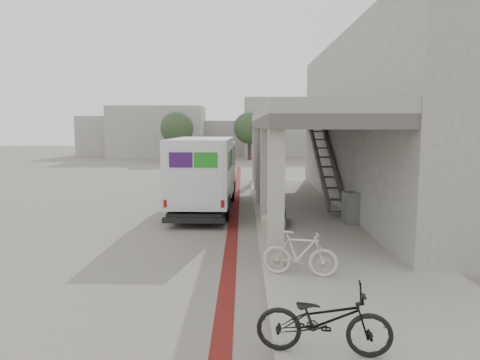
{
  "coord_description": "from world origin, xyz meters",
  "views": [
    {
      "loc": [
        1.33,
        -13.32,
        3.4
      ],
      "look_at": [
        1.24,
        0.9,
        1.6
      ],
      "focal_mm": 32.0,
      "sensor_mm": 36.0,
      "label": 1
    }
  ],
  "objects_px": {
    "bench": "(281,216)",
    "bicycle_black": "(324,320)",
    "utility_cabinet": "(352,208)",
    "fedex_truck": "(205,172)",
    "bicycle_cream": "(300,254)"
  },
  "relations": [
    {
      "from": "bench",
      "to": "utility_cabinet",
      "type": "distance_m",
      "value": 2.42
    },
    {
      "from": "utility_cabinet",
      "to": "bicycle_cream",
      "type": "distance_m",
      "value": 5.63
    },
    {
      "from": "fedex_truck",
      "to": "bicycle_black",
      "type": "bearing_deg",
      "value": -74.93
    },
    {
      "from": "utility_cabinet",
      "to": "bicycle_black",
      "type": "bearing_deg",
      "value": -111.71
    },
    {
      "from": "fedex_truck",
      "to": "bicycle_black",
      "type": "relative_size",
      "value": 3.57
    },
    {
      "from": "utility_cabinet",
      "to": "bench",
      "type": "bearing_deg",
      "value": 178.51
    },
    {
      "from": "bench",
      "to": "bicycle_black",
      "type": "xyz_separation_m",
      "value": [
        -0.1,
        -8.19,
        0.24
      ]
    },
    {
      "from": "fedex_truck",
      "to": "bench",
      "type": "xyz_separation_m",
      "value": [
        2.8,
        -3.0,
        -1.17
      ]
    },
    {
      "from": "utility_cabinet",
      "to": "bicycle_black",
      "type": "xyz_separation_m",
      "value": [
        -2.5,
        -8.34,
        -0.03
      ]
    },
    {
      "from": "bench",
      "to": "bicycle_cream",
      "type": "xyz_separation_m",
      "value": [
        -0.01,
        -4.94,
        0.23
      ]
    },
    {
      "from": "utility_cabinet",
      "to": "bicycle_cream",
      "type": "bearing_deg",
      "value": -120.4
    },
    {
      "from": "fedex_truck",
      "to": "bench",
      "type": "distance_m",
      "value": 4.27
    },
    {
      "from": "bicycle_black",
      "to": "bench",
      "type": "bearing_deg",
      "value": 7.31
    },
    {
      "from": "fedex_truck",
      "to": "utility_cabinet",
      "type": "relative_size",
      "value": 6.44
    },
    {
      "from": "bicycle_cream",
      "to": "bicycle_black",
      "type": "bearing_deg",
      "value": -169.39
    }
  ]
}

